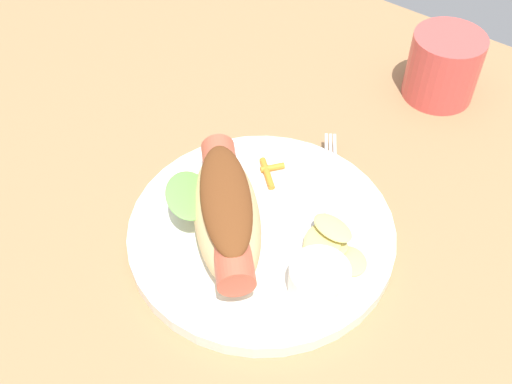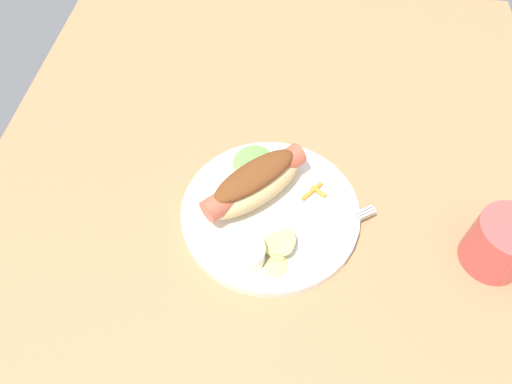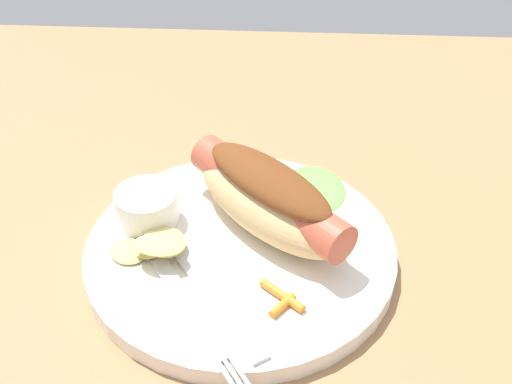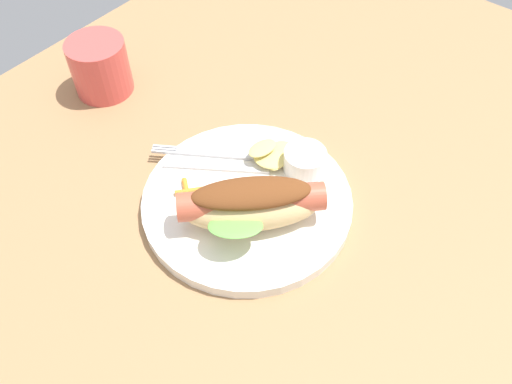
% 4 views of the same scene
% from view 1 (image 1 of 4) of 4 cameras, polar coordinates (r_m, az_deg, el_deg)
% --- Properties ---
extents(ground_plane, '(1.20, 0.90, 0.02)m').
position_cam_1_polar(ground_plane, '(0.60, 1.59, -5.40)').
color(ground_plane, '#9E754C').
extents(plate, '(0.25, 0.25, 0.02)m').
position_cam_1_polar(plate, '(0.59, 0.31, -3.95)').
color(plate, white).
rests_on(plate, ground_plane).
extents(hot_dog, '(0.15, 0.15, 0.06)m').
position_cam_1_polar(hot_dog, '(0.55, -2.83, -1.77)').
color(hot_dog, '#DBB77A').
rests_on(hot_dog, plate).
extents(sauce_ramekin, '(0.05, 0.05, 0.03)m').
position_cam_1_polar(sauce_ramekin, '(0.53, 5.86, -8.09)').
color(sauce_ramekin, white).
rests_on(sauce_ramekin, plate).
extents(fork, '(0.09, 0.13, 0.00)m').
position_cam_1_polar(fork, '(0.62, 6.98, 0.49)').
color(fork, silver).
rests_on(fork, plate).
extents(knife, '(0.09, 0.12, 0.00)m').
position_cam_1_polar(knife, '(0.61, 5.30, -0.31)').
color(knife, silver).
rests_on(knife, plate).
extents(chips_pile, '(0.08, 0.06, 0.02)m').
position_cam_1_polar(chips_pile, '(0.56, 7.02, -4.83)').
color(chips_pile, '#D9C96D').
rests_on(chips_pile, plate).
extents(carrot_garnish, '(0.04, 0.04, 0.01)m').
position_cam_1_polar(carrot_garnish, '(0.63, 1.22, 1.94)').
color(carrot_garnish, orange).
rests_on(carrot_garnish, plate).
extents(drinking_cup, '(0.08, 0.08, 0.08)m').
position_cam_1_polar(drinking_cup, '(0.76, 16.99, 11.08)').
color(drinking_cup, '#D84C47').
rests_on(drinking_cup, ground_plane).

